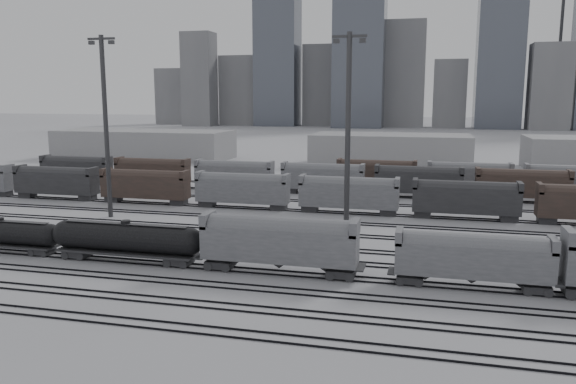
% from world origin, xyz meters
% --- Properties ---
extents(ground, '(900.00, 900.00, 0.00)m').
position_xyz_m(ground, '(0.00, 0.00, 0.00)').
color(ground, silver).
rests_on(ground, ground).
extents(tracks, '(220.00, 71.50, 0.16)m').
position_xyz_m(tracks, '(0.00, 17.50, 0.08)').
color(tracks, black).
rests_on(tracks, ground).
extents(tank_car_a, '(15.40, 2.57, 3.81)m').
position_xyz_m(tank_car_a, '(-27.60, 1.00, 2.20)').
color(tank_car_a, '#252528').
rests_on(tank_car_a, ground).
extents(tank_car_b, '(17.60, 2.93, 4.35)m').
position_xyz_m(tank_car_b, '(-11.67, 1.00, 2.52)').
color(tank_car_b, '#252528').
rests_on(tank_car_b, ground).
extents(hopper_car_a, '(15.86, 3.15, 5.67)m').
position_xyz_m(hopper_car_a, '(5.33, 1.00, 3.50)').
color(hopper_car_a, '#252528').
rests_on(hopper_car_a, ground).
extents(hopper_car_b, '(14.12, 2.81, 5.05)m').
position_xyz_m(hopper_car_b, '(23.83, 1.00, 3.12)').
color(hopper_car_b, '#252528').
rests_on(hopper_car_b, ground).
extents(light_mast_b, '(4.18, 0.67, 26.15)m').
position_xyz_m(light_mast_b, '(-25.85, 20.96, 13.87)').
color(light_mast_b, '#363639').
rests_on(light_mast_b, ground).
extents(light_mast_c, '(3.97, 0.63, 24.80)m').
position_xyz_m(light_mast_c, '(10.32, 13.32, 13.15)').
color(light_mast_c, '#363639').
rests_on(light_mast_c, ground).
extents(bg_string_near, '(151.00, 3.00, 5.60)m').
position_xyz_m(bg_string_near, '(8.00, 32.00, 2.80)').
color(bg_string_near, slate).
rests_on(bg_string_near, ground).
extents(bg_string_mid, '(151.00, 3.00, 5.60)m').
position_xyz_m(bg_string_mid, '(18.00, 48.00, 2.80)').
color(bg_string_mid, '#252528').
rests_on(bg_string_mid, ground).
extents(bg_string_far, '(66.00, 3.00, 5.60)m').
position_xyz_m(bg_string_far, '(35.50, 56.00, 2.80)').
color(bg_string_far, '#44322B').
rests_on(bg_string_far, ground).
extents(warehouse_left, '(50.00, 18.00, 8.00)m').
position_xyz_m(warehouse_left, '(-60.00, 95.00, 4.00)').
color(warehouse_left, '#9F9FA1').
rests_on(warehouse_left, ground).
extents(warehouse_mid, '(40.00, 18.00, 8.00)m').
position_xyz_m(warehouse_mid, '(10.00, 95.00, 4.00)').
color(warehouse_mid, '#9F9FA1').
rests_on(warehouse_mid, ground).
extents(skyline, '(316.00, 22.40, 95.00)m').
position_xyz_m(skyline, '(10.84, 280.00, 34.73)').
color(skyline, gray).
rests_on(skyline, ground).
extents(crane_left, '(42.00, 1.80, 100.00)m').
position_xyz_m(crane_left, '(-28.74, 305.00, 57.39)').
color(crane_left, '#363639').
rests_on(crane_left, ground).
extents(crane_right, '(42.00, 1.80, 100.00)m').
position_xyz_m(crane_right, '(91.26, 305.00, 57.39)').
color(crane_right, '#363639').
rests_on(crane_right, ground).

